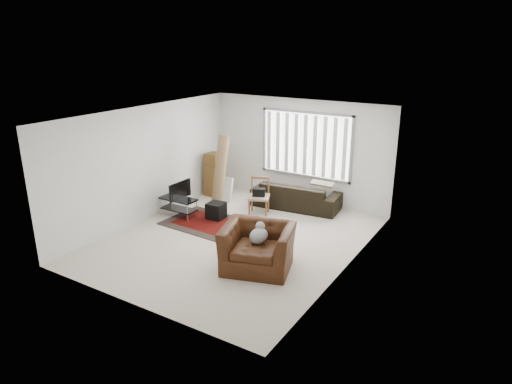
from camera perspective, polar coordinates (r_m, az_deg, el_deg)
room at (r=9.76m, az=-0.83°, el=4.55°), size 6.00×6.02×2.71m
persian_rug at (r=10.77m, az=-5.66°, el=-3.99°), size 2.20×1.52×0.02m
tv_stand at (r=11.25m, az=-9.67°, el=-1.39°), size 0.93×0.42×0.46m
tv at (r=11.13m, az=-9.77°, el=0.27°), size 0.10×0.75×0.43m
subwoofer at (r=11.00m, az=-5.00°, el=-2.33°), size 0.42×0.42×0.39m
moving_boxes at (r=12.59m, az=-5.21°, el=2.02°), size 0.49×0.45×1.19m
white_flatpack at (r=12.22m, az=-4.05°, el=0.40°), size 0.51×0.23×0.64m
rolled_rug at (r=11.56m, az=-4.51°, el=2.51°), size 0.29×0.72×1.87m
sofa at (r=11.68m, az=5.04°, el=0.06°), size 2.32×1.19×0.86m
side_chair at (r=11.14m, az=0.38°, el=-0.38°), size 0.64×0.64×0.92m
armchair at (r=8.58m, az=0.24°, el=-6.53°), size 1.59×1.48×0.97m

